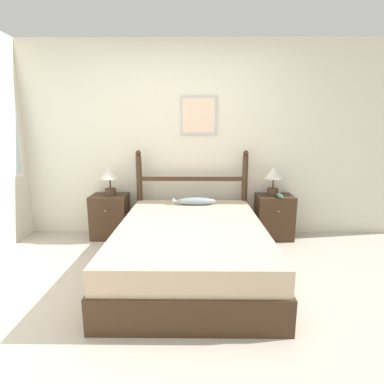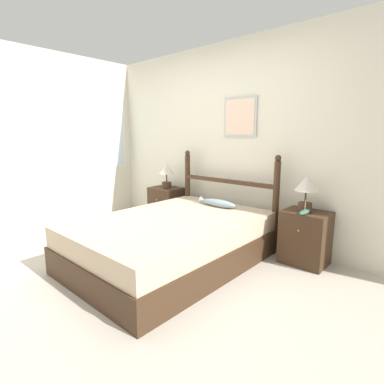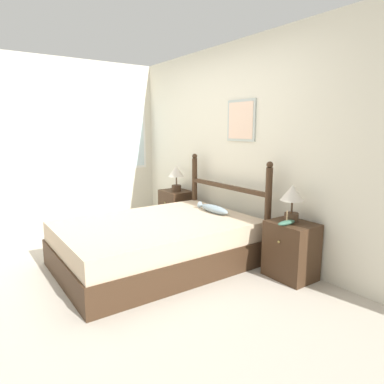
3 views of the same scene
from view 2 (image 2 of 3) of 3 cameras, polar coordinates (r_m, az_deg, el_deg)
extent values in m
plane|color=#B7AD9E|center=(3.19, -12.96, -15.12)|extent=(16.00, 16.00, 0.00)
cube|color=beige|center=(4.10, 6.58, 9.34)|extent=(6.40, 0.06, 2.55)
cube|color=#ADB7B2|center=(3.94, 9.15, 13.92)|extent=(0.48, 0.02, 0.50)
cube|color=beige|center=(3.93, 9.05, 13.93)|extent=(0.42, 0.01, 0.44)
cube|color=beige|center=(4.78, -28.75, 8.30)|extent=(0.06, 6.40, 2.55)
cube|color=white|center=(5.25, -16.73, 10.92)|extent=(0.01, 0.87, 1.20)
cube|color=silver|center=(5.25, -16.68, 10.92)|extent=(0.01, 0.79, 1.12)
cube|color=#3D2819|center=(3.34, -3.86, -10.90)|extent=(1.47, 2.10, 0.29)
cube|color=#CCB293|center=(3.26, -3.92, -6.84)|extent=(1.43, 2.06, 0.21)
cylinder|color=#3D2819|center=(4.39, -0.85, -0.07)|extent=(0.07, 0.07, 1.09)
sphere|color=#3D2819|center=(4.32, -0.87, 7.45)|extent=(0.07, 0.07, 0.07)
cylinder|color=#3D2819|center=(3.62, 15.60, -2.89)|extent=(0.07, 0.07, 1.09)
sphere|color=#3D2819|center=(3.53, 16.09, 6.24)|extent=(0.07, 0.07, 0.07)
cube|color=#3D2819|center=(3.92, 6.65, 2.07)|extent=(1.39, 0.05, 0.05)
cube|color=#3D2819|center=(4.67, -4.94, -2.65)|extent=(0.46, 0.37, 0.58)
sphere|color=tan|center=(4.51, -6.78, -1.51)|extent=(0.02, 0.02, 0.02)
cube|color=#3D2819|center=(3.48, 20.73, -8.13)|extent=(0.46, 0.37, 0.58)
sphere|color=tan|center=(3.27, 19.63, -6.94)|extent=(0.02, 0.02, 0.02)
cylinder|color=#422D1E|center=(4.58, -4.85, 1.35)|extent=(0.14, 0.14, 0.09)
cylinder|color=#422D1E|center=(4.56, -4.87, 2.71)|extent=(0.02, 0.02, 0.13)
cone|color=beige|center=(4.54, -4.90, 4.51)|extent=(0.24, 0.24, 0.16)
cylinder|color=#422D1E|center=(3.42, 20.69, -2.64)|extent=(0.14, 0.14, 0.09)
cylinder|color=#422D1E|center=(3.39, 20.82, -0.84)|extent=(0.02, 0.02, 0.13)
cone|color=beige|center=(3.37, 20.98, 1.56)|extent=(0.24, 0.24, 0.16)
ellipsoid|color=#386651|center=(3.28, 20.67, -3.57)|extent=(0.07, 0.24, 0.05)
cylinder|color=#997F56|center=(3.27, 20.76, -2.33)|extent=(0.01, 0.01, 0.10)
ellipsoid|color=#8499A3|center=(3.74, 5.15, -2.14)|extent=(0.48, 0.13, 0.09)
cone|color=#8499A3|center=(3.90, 2.01, -1.55)|extent=(0.06, 0.08, 0.08)
camera|label=1|loc=(2.30, -66.86, 5.36)|focal=28.00mm
camera|label=3|loc=(1.06, 111.15, 2.60)|focal=32.00mm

